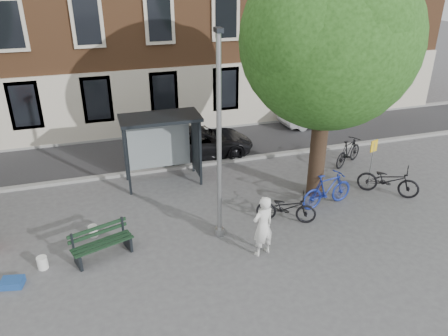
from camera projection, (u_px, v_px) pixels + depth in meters
ground at (220, 235)px, 13.37m from camera, size 90.00×90.00×0.00m
road at (174, 149)px, 19.40m from camera, size 40.00×4.00×0.01m
curb_near at (184, 166)px, 17.66m from camera, size 40.00×0.25×0.12m
curb_far at (166, 133)px, 21.10m from camera, size 40.00×0.25×0.12m
lamppost at (219, 151)px, 12.17m from camera, size 0.28×0.35×6.11m
tree_right at (332, 33)px, 13.22m from camera, size 5.76×5.60×8.20m
bus_shelter at (171, 133)px, 15.92m from camera, size 2.85×1.45×2.62m
painter at (263, 226)px, 12.12m from camera, size 0.77×0.61×1.85m
bench at (102, 244)px, 12.24m from camera, size 1.79×1.06×0.88m
bike_a at (286, 207)px, 13.87m from camera, size 2.00×1.44×1.00m
bike_b at (327, 190)px, 14.71m from camera, size 2.10×0.93×1.22m
bike_c at (388, 180)px, 15.47m from camera, size 2.08×1.95×1.11m
bike_d at (348, 152)px, 17.75m from camera, size 1.88×1.39×1.12m
car_dark at (201, 142)px, 18.57m from camera, size 4.52×2.21×1.24m
car_silver at (317, 113)px, 22.08m from camera, size 3.93×1.61×1.27m
blue_crate at (12, 283)px, 11.23m from camera, size 0.62×0.50×0.20m
bucket_b at (93, 231)px, 13.23m from camera, size 0.37×0.37×0.36m
bucket_c at (42, 263)px, 11.84m from camera, size 0.36×0.36×0.36m
notice_sign at (373, 154)px, 15.51m from camera, size 0.32×0.12×1.90m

